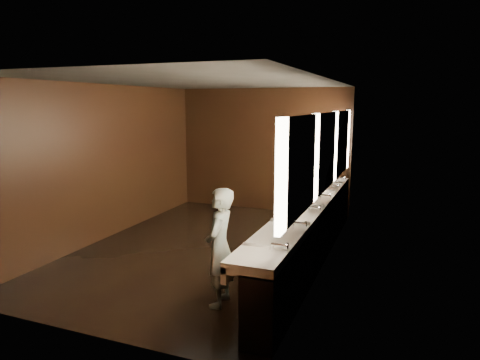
% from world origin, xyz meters
% --- Properties ---
extents(floor, '(6.00, 6.00, 0.00)m').
position_xyz_m(floor, '(0.00, 0.00, 0.00)').
color(floor, black).
rests_on(floor, ground).
extents(ceiling, '(4.00, 6.00, 0.02)m').
position_xyz_m(ceiling, '(0.00, 0.00, 2.80)').
color(ceiling, '#2D2D2B').
rests_on(ceiling, wall_back).
extents(wall_back, '(4.00, 0.02, 2.80)m').
position_xyz_m(wall_back, '(0.00, 3.00, 1.40)').
color(wall_back, black).
rests_on(wall_back, floor).
extents(wall_front, '(4.00, 0.02, 2.80)m').
position_xyz_m(wall_front, '(0.00, -3.00, 1.40)').
color(wall_front, black).
rests_on(wall_front, floor).
extents(wall_left, '(0.02, 6.00, 2.80)m').
position_xyz_m(wall_left, '(-2.00, 0.00, 1.40)').
color(wall_left, black).
rests_on(wall_left, floor).
extents(wall_right, '(0.02, 6.00, 2.80)m').
position_xyz_m(wall_right, '(2.00, 0.00, 1.40)').
color(wall_right, black).
rests_on(wall_right, floor).
extents(sink_counter, '(0.55, 5.40, 1.01)m').
position_xyz_m(sink_counter, '(1.79, 0.00, 0.50)').
color(sink_counter, black).
rests_on(sink_counter, floor).
extents(mirror_band, '(0.06, 5.03, 1.15)m').
position_xyz_m(mirror_band, '(1.98, -0.00, 1.75)').
color(mirror_band, '#FDE5C1').
rests_on(mirror_band, wall_right).
extents(person, '(0.40, 0.57, 1.47)m').
position_xyz_m(person, '(1.05, -1.82, 0.73)').
color(person, '#82BCC3').
rests_on(person, floor).
extents(trash_bin, '(0.35, 0.35, 0.52)m').
position_xyz_m(trash_bin, '(1.58, -1.82, 0.26)').
color(trash_bin, black).
rests_on(trash_bin, floor).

